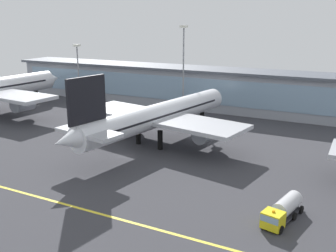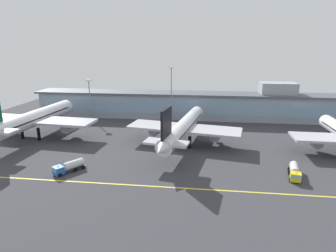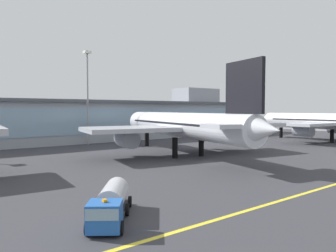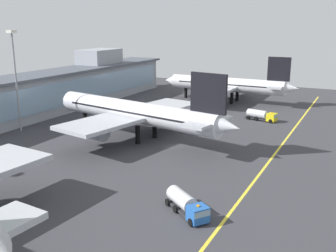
{
  "view_description": "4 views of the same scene",
  "coord_description": "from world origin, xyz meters",
  "px_view_note": "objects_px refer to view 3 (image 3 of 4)",
  "views": [
    {
      "loc": [
        40.63,
        -60.9,
        26.45
      ],
      "look_at": [
        6.7,
        5.97,
        5.64
      ],
      "focal_mm": 40.53,
      "sensor_mm": 36.0,
      "label": 1
    },
    {
      "loc": [
        8.07,
        -84.14,
        33.82
      ],
      "look_at": [
        -3.49,
        9.89,
        6.7
      ],
      "focal_mm": 29.83,
      "sensor_mm": 36.0,
      "label": 2
    },
    {
      "loc": [
        -40.83,
        -41.31,
        9.69
      ],
      "look_at": [
        -1.44,
        10.37,
        6.29
      ],
      "focal_mm": 34.15,
      "sensor_mm": 36.0,
      "label": 3
    },
    {
      "loc": [
        -76.23,
        -37.72,
        27.0
      ],
      "look_at": [
        0.92,
        1.35,
        4.36
      ],
      "focal_mm": 42.27,
      "sensor_mm": 36.0,
      "label": 4
    }
  ],
  "objects_px": {
    "airliner_near_right": "(180,125)",
    "apron_light_mast_centre": "(88,84)",
    "baggage_tug_near": "(111,203)",
    "airliner_far_right": "(327,122)"
  },
  "relations": [
    {
      "from": "airliner_near_right",
      "to": "apron_light_mast_centre",
      "type": "bearing_deg",
      "value": 24.88
    },
    {
      "from": "baggage_tug_near",
      "to": "apron_light_mast_centre",
      "type": "relative_size",
      "value": 0.35
    },
    {
      "from": "airliner_far_right",
      "to": "airliner_near_right",
      "type": "bearing_deg",
      "value": 85.92
    },
    {
      "from": "airliner_near_right",
      "to": "apron_light_mast_centre",
      "type": "xyz_separation_m",
      "value": [
        -7.74,
        29.95,
        10.1
      ]
    },
    {
      "from": "apron_light_mast_centre",
      "to": "baggage_tug_near",
      "type": "bearing_deg",
      "value": -111.51
    },
    {
      "from": "airliner_near_right",
      "to": "apron_light_mast_centre",
      "type": "relative_size",
      "value": 2.17
    },
    {
      "from": "baggage_tug_near",
      "to": "airliner_near_right",
      "type": "bearing_deg",
      "value": 167.81
    },
    {
      "from": "airliner_near_right",
      "to": "baggage_tug_near",
      "type": "bearing_deg",
      "value": 142.24
    },
    {
      "from": "baggage_tug_near",
      "to": "apron_light_mast_centre",
      "type": "xyz_separation_m",
      "value": [
        22.47,
        57.01,
        14.87
      ]
    },
    {
      "from": "apron_light_mast_centre",
      "to": "airliner_near_right",
      "type": "bearing_deg",
      "value": -75.51
    }
  ]
}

